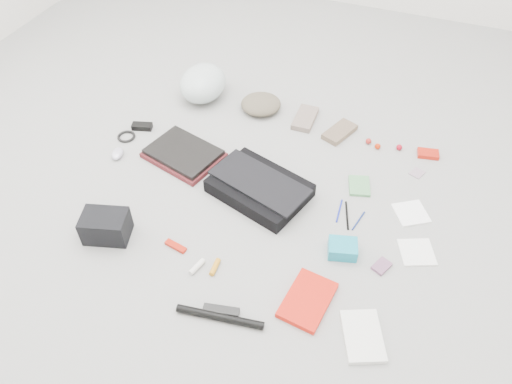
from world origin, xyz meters
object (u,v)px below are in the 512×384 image
(book_red, at_px, (308,300))
(accordion_wallet, at_px, (343,249))
(laptop, at_px, (183,152))
(bike_helmet, at_px, (203,83))
(camera_bag, at_px, (106,226))
(messenger_bag, at_px, (259,188))

(book_red, xyz_separation_m, accordion_wallet, (0.06, 0.26, 0.02))
(accordion_wallet, bearing_deg, laptop, 146.30)
(bike_helmet, bearing_deg, accordion_wallet, -41.00)
(laptop, distance_m, camera_bag, 0.55)
(camera_bag, bearing_deg, bike_helmet, 76.77)
(book_red, bearing_deg, camera_bag, -172.82)
(laptop, relative_size, camera_bag, 1.76)
(messenger_bag, xyz_separation_m, bike_helmet, (-0.54, 0.57, 0.06))
(camera_bag, relative_size, book_red, 0.79)
(messenger_bag, bearing_deg, camera_bag, -120.52)
(camera_bag, distance_m, book_red, 0.85)
(laptop, xyz_separation_m, book_red, (0.78, -0.55, -0.02))
(laptop, relative_size, bike_helmet, 1.08)
(messenger_bag, relative_size, bike_helmet, 1.36)
(messenger_bag, bearing_deg, book_red, -34.21)
(camera_bag, relative_size, accordion_wallet, 1.60)
(camera_bag, bearing_deg, book_red, -16.44)
(laptop, relative_size, accordion_wallet, 2.82)
(book_red, distance_m, accordion_wallet, 0.27)
(laptop, distance_m, book_red, 0.96)
(bike_helmet, xyz_separation_m, camera_bag, (0.05, -1.02, -0.03))
(accordion_wallet, bearing_deg, camera_bag, -179.41)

